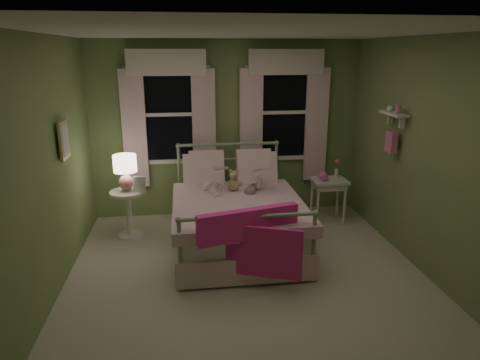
{
  "coord_description": "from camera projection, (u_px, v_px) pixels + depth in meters",
  "views": [
    {
      "loc": [
        -0.65,
        -4.21,
        2.43
      ],
      "look_at": [
        -0.02,
        0.48,
        1.0
      ],
      "focal_mm": 32.0,
      "sensor_mm": 36.0,
      "label": 1
    }
  ],
  "objects": [
    {
      "name": "room_shell",
      "position": [
        248.0,
        165.0,
        4.4
      ],
      "size": [
        4.2,
        4.2,
        4.2
      ],
      "color": "beige",
      "rests_on": "ground"
    },
    {
      "name": "bed",
      "position": [
        236.0,
        218.0,
        5.45
      ],
      "size": [
        1.58,
        2.04,
        1.18
      ],
      "color": "white",
      "rests_on": "ground"
    },
    {
      "name": "pink_throw",
      "position": [
        249.0,
        235.0,
        4.41
      ],
      "size": [
        1.09,
        0.47,
        0.71
      ],
      "color": "#FF31A6",
      "rests_on": "bed"
    },
    {
      "name": "child_left",
      "position": [
        211.0,
        166.0,
        5.64
      ],
      "size": [
        0.31,
        0.22,
        0.81
      ],
      "primitive_type": "imported",
      "rotation": [
        0.0,
        0.0,
        3.24
      ],
      "color": "#F7D1DD",
      "rests_on": "bed"
    },
    {
      "name": "child_right",
      "position": [
        253.0,
        167.0,
        5.73
      ],
      "size": [
        0.43,
        0.38,
        0.74
      ],
      "primitive_type": "imported",
      "rotation": [
        0.0,
        0.0,
        2.8
      ],
      "color": "#F7D1DD",
      "rests_on": "bed"
    },
    {
      "name": "book_left",
      "position": [
        213.0,
        172.0,
        5.41
      ],
      "size": [
        0.21,
        0.13,
        0.26
      ],
      "primitive_type": "imported",
      "rotation": [
        1.22,
        0.0,
        -0.07
      ],
      "color": "beige",
      "rests_on": "child_left"
    },
    {
      "name": "book_right",
      "position": [
        256.0,
        174.0,
        5.5
      ],
      "size": [
        0.21,
        0.15,
        0.26
      ],
      "primitive_type": "imported",
      "rotation": [
        1.22,
        0.0,
        0.2
      ],
      "color": "beige",
      "rests_on": "child_right"
    },
    {
      "name": "teddy_bear",
      "position": [
        234.0,
        182.0,
        5.58
      ],
      "size": [
        0.22,
        0.17,
        0.3
      ],
      "color": "tan",
      "rests_on": "bed"
    },
    {
      "name": "nightstand_left",
      "position": [
        128.0,
        207.0,
        5.74
      ],
      "size": [
        0.46,
        0.46,
        0.65
      ],
      "color": "white",
      "rests_on": "ground"
    },
    {
      "name": "table_lamp",
      "position": [
        125.0,
        169.0,
        5.58
      ],
      "size": [
        0.3,
        0.3,
        0.47
      ],
      "color": "#D98080",
      "rests_on": "nightstand_left"
    },
    {
      "name": "book_nightstand",
      "position": [
        134.0,
        192.0,
        5.6
      ],
      "size": [
        0.22,
        0.26,
        0.02
      ],
      "primitive_type": "imported",
      "rotation": [
        0.0,
        0.0,
        -0.26
      ],
      "color": "beige",
      "rests_on": "nightstand_left"
    },
    {
      "name": "nightstand_right",
      "position": [
        329.0,
        186.0,
        6.21
      ],
      "size": [
        0.5,
        0.4,
        0.64
      ],
      "color": "white",
      "rests_on": "ground"
    },
    {
      "name": "pink_toy",
      "position": [
        323.0,
        176.0,
        6.15
      ],
      "size": [
        0.14,
        0.19,
        0.14
      ],
      "color": "pink",
      "rests_on": "nightstand_right"
    },
    {
      "name": "bud_vase",
      "position": [
        337.0,
        169.0,
        6.21
      ],
      "size": [
        0.06,
        0.06,
        0.28
      ],
      "color": "white",
      "rests_on": "nightstand_right"
    },
    {
      "name": "window_left",
      "position": [
        169.0,
        110.0,
        6.13
      ],
      "size": [
        1.34,
        0.13,
        1.96
      ],
      "color": "black",
      "rests_on": "room_shell"
    },
    {
      "name": "window_right",
      "position": [
        284.0,
        108.0,
        6.34
      ],
      "size": [
        1.34,
        0.13,
        1.96
      ],
      "color": "black",
      "rests_on": "room_shell"
    },
    {
      "name": "wall_shelf",
      "position": [
        393.0,
        128.0,
        5.24
      ],
      "size": [
        0.15,
        0.5,
        0.6
      ],
      "color": "white",
      "rests_on": "room_shell"
    },
    {
      "name": "framed_picture",
      "position": [
        64.0,
        140.0,
        4.66
      ],
      "size": [
        0.03,
        0.32,
        0.42
      ],
      "color": "beige",
      "rests_on": "room_shell"
    }
  ]
}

